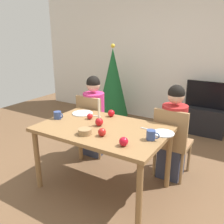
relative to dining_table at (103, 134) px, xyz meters
name	(u,v)px	position (x,y,z in m)	size (l,w,h in m)	color
ground_plane	(103,186)	(0.00, 0.00, -0.67)	(7.68, 7.68, 0.00)	brown
back_wall	(178,57)	(0.00, 2.60, 0.63)	(6.40, 0.10, 2.60)	silver
dining_table	(103,134)	(0.00, 0.00, 0.00)	(1.40, 0.90, 0.75)	olive
chair_left	(93,122)	(-0.57, 0.61, -0.15)	(0.40, 0.40, 0.90)	#99754C
chair_right	(172,139)	(0.59, 0.61, -0.15)	(0.40, 0.40, 0.90)	#99754C
person_left_child	(94,117)	(-0.57, 0.64, -0.10)	(0.30, 0.30, 1.17)	#33384C
person_right_child	(173,134)	(0.59, 0.64, -0.10)	(0.30, 0.30, 1.17)	#33384C
tv_stand	(206,121)	(0.69, 2.30, -0.43)	(0.64, 0.40, 0.48)	black
tv	(209,95)	(0.69, 2.30, 0.04)	(0.79, 0.05, 0.46)	black
christmas_tree	(113,83)	(-1.07, 1.99, 0.13)	(0.61, 0.61, 1.54)	brown
candle_centerpiece	(99,120)	(-0.06, 0.02, 0.15)	(0.09, 0.09, 0.31)	red
plate_left	(83,113)	(-0.48, 0.26, 0.09)	(0.26, 0.26, 0.01)	silver
plate_right	(163,133)	(0.63, 0.18, 0.09)	(0.22, 0.22, 0.01)	silver
mug_left	(58,115)	(-0.61, -0.04, 0.13)	(0.13, 0.09, 0.09)	#33477F
mug_right	(151,135)	(0.58, -0.02, 0.13)	(0.13, 0.09, 0.10)	#33477F
fork_left	(94,116)	(-0.30, 0.26, 0.09)	(0.18, 0.01, 0.01)	silver
fork_right	(148,129)	(0.45, 0.19, 0.09)	(0.18, 0.01, 0.01)	silver
bowl_walnuts	(85,131)	(-0.05, -0.25, 0.11)	(0.14, 0.14, 0.06)	#99754C
apple_near_candle	(90,116)	(-0.28, 0.15, 0.12)	(0.07, 0.07, 0.07)	red
apple_by_left_plate	(111,113)	(-0.11, 0.36, 0.13)	(0.09, 0.09, 0.09)	red
apple_by_right_mug	(124,141)	(0.42, -0.28, 0.13)	(0.09, 0.09, 0.09)	red
apple_far_edge	(102,132)	(0.13, -0.20, 0.12)	(0.08, 0.08, 0.08)	#B21C18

